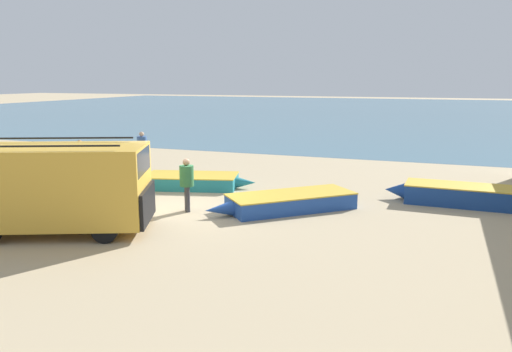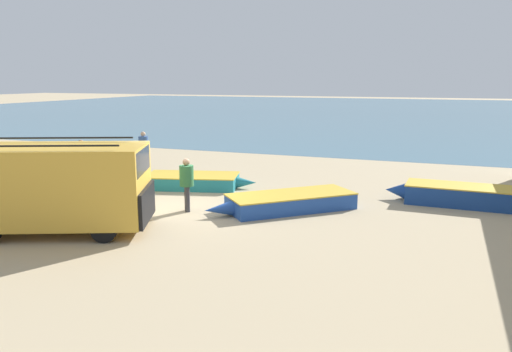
{
  "view_description": "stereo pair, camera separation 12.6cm",
  "coord_description": "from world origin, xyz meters",
  "px_view_note": "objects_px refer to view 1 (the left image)",
  "views": [
    {
      "loc": [
        7.57,
        -13.39,
        4.07
      ],
      "look_at": [
        2.14,
        1.28,
        1.0
      ],
      "focal_mm": 35.0,
      "sensor_mm": 36.0,
      "label": 1
    },
    {
      "loc": [
        7.69,
        -13.34,
        4.07
      ],
      "look_at": [
        2.14,
        1.28,
        1.0
      ],
      "focal_mm": 35.0,
      "sensor_mm": 36.0,
      "label": 2
    }
  ],
  "objects_px": {
    "fisherman_2": "(142,146)",
    "fishing_rowboat_0": "(194,181)",
    "parked_van": "(58,185)",
    "fishing_rowboat_2": "(452,194)",
    "fisherman_1": "(81,158)",
    "fisherman_0": "(187,180)",
    "fishing_rowboat_1": "(287,202)"
  },
  "relations": [
    {
      "from": "fishing_rowboat_0",
      "to": "fisherman_0",
      "type": "xyz_separation_m",
      "value": [
        1.4,
        -3.16,
        0.74
      ]
    },
    {
      "from": "fisherman_0",
      "to": "fishing_rowboat_2",
      "type": "bearing_deg",
      "value": -7.25
    },
    {
      "from": "fisherman_0",
      "to": "fisherman_2",
      "type": "xyz_separation_m",
      "value": [
        -5.55,
        6.09,
        0.01
      ]
    },
    {
      "from": "fishing_rowboat_1",
      "to": "fishing_rowboat_2",
      "type": "height_order",
      "value": "fishing_rowboat_2"
    },
    {
      "from": "fishing_rowboat_0",
      "to": "fisherman_1",
      "type": "xyz_separation_m",
      "value": [
        -4.33,
        -1.05,
        0.8
      ]
    },
    {
      "from": "parked_van",
      "to": "fisherman_1",
      "type": "distance_m",
      "value": 6.29
    },
    {
      "from": "fishing_rowboat_0",
      "to": "fishing_rowboat_1",
      "type": "distance_m",
      "value": 4.67
    },
    {
      "from": "parked_van",
      "to": "fishing_rowboat_0",
      "type": "distance_m",
      "value": 6.38
    },
    {
      "from": "fishing_rowboat_1",
      "to": "fishing_rowboat_2",
      "type": "relative_size",
      "value": 1.05
    },
    {
      "from": "fishing_rowboat_1",
      "to": "fisherman_2",
      "type": "xyz_separation_m",
      "value": [
        -8.41,
        4.84,
        0.75
      ]
    },
    {
      "from": "fishing_rowboat_0",
      "to": "fishing_rowboat_1",
      "type": "xyz_separation_m",
      "value": [
        4.26,
        -1.91,
        0.01
      ]
    },
    {
      "from": "fishing_rowboat_1",
      "to": "fishing_rowboat_2",
      "type": "bearing_deg",
      "value": 165.93
    },
    {
      "from": "fishing_rowboat_2",
      "to": "fishing_rowboat_0",
      "type": "bearing_deg",
      "value": 6.71
    },
    {
      "from": "fisherman_0",
      "to": "fisherman_2",
      "type": "distance_m",
      "value": 8.24
    },
    {
      "from": "parked_van",
      "to": "fishing_rowboat_2",
      "type": "xyz_separation_m",
      "value": [
        9.92,
        6.99,
        -0.96
      ]
    },
    {
      "from": "fishing_rowboat_1",
      "to": "fisherman_1",
      "type": "distance_m",
      "value": 8.66
    },
    {
      "from": "fishing_rowboat_0",
      "to": "fishing_rowboat_2",
      "type": "xyz_separation_m",
      "value": [
        9.14,
        0.74,
        0.07
      ]
    },
    {
      "from": "fishing_rowboat_1",
      "to": "fisherman_2",
      "type": "height_order",
      "value": "fisherman_2"
    },
    {
      "from": "fishing_rowboat_0",
      "to": "fishing_rowboat_1",
      "type": "height_order",
      "value": "fishing_rowboat_1"
    },
    {
      "from": "parked_van",
      "to": "fisherman_1",
      "type": "xyz_separation_m",
      "value": [
        -3.54,
        5.19,
        -0.24
      ]
    },
    {
      "from": "parked_van",
      "to": "fishing_rowboat_2",
      "type": "bearing_deg",
      "value": 12.02
    },
    {
      "from": "fishing_rowboat_0",
      "to": "fishing_rowboat_1",
      "type": "relative_size",
      "value": 1.02
    },
    {
      "from": "fisherman_0",
      "to": "fisherman_1",
      "type": "bearing_deg",
      "value": 125.73
    },
    {
      "from": "parked_van",
      "to": "fisherman_0",
      "type": "relative_size",
      "value": 3.11
    },
    {
      "from": "fishing_rowboat_1",
      "to": "fisherman_1",
      "type": "relative_size",
      "value": 2.41
    },
    {
      "from": "parked_van",
      "to": "fishing_rowboat_2",
      "type": "relative_size",
      "value": 1.29
    },
    {
      "from": "fisherman_2",
      "to": "fisherman_0",
      "type": "bearing_deg",
      "value": 172.99
    },
    {
      "from": "fisherman_0",
      "to": "fisherman_2",
      "type": "bearing_deg",
      "value": 98.3
    },
    {
      "from": "parked_van",
      "to": "fisherman_2",
      "type": "relative_size",
      "value": 3.07
    },
    {
      "from": "parked_van",
      "to": "fisherman_0",
      "type": "bearing_deg",
      "value": 31.54
    },
    {
      "from": "fisherman_2",
      "to": "fishing_rowboat_0",
      "type": "bearing_deg",
      "value": -174.54
    },
    {
      "from": "fishing_rowboat_0",
      "to": "fisherman_1",
      "type": "bearing_deg",
      "value": 178.63
    }
  ]
}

